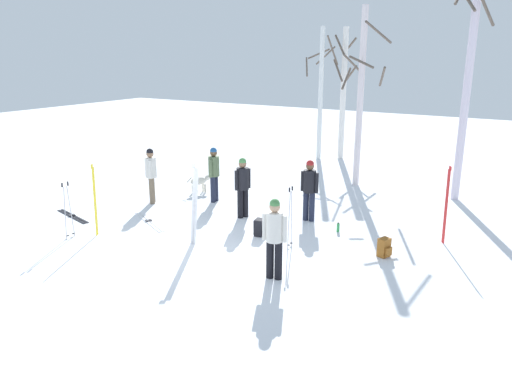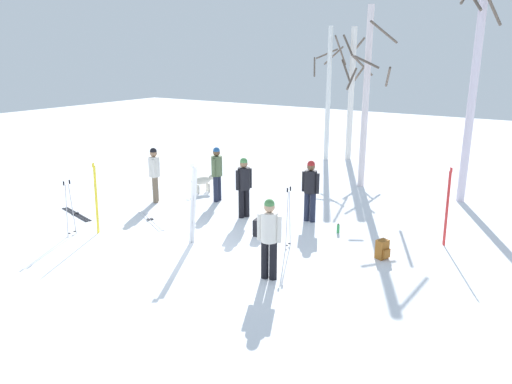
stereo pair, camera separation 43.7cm
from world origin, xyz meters
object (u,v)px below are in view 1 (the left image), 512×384
Objects in this scene: person_0 at (214,171)px; birch_tree_3 at (466,92)px; birch_tree_2 at (361,96)px; ski_pair_planted_1 at (446,205)px; ski_poles_0 at (68,208)px; birch_tree_0 at (321,91)px; birch_tree_1 at (344,91)px; ski_pair_planted_2 at (194,205)px; person_3 at (151,172)px; water_bottle_0 at (338,227)px; dog at (200,181)px; ski_pair_planted_0 at (95,200)px; backpack_1 at (260,228)px; person_1 at (274,234)px; ski_pair_lying_1 at (149,222)px; ski_pair_lying_0 at (73,216)px; backpack_0 at (384,248)px; person_4 at (243,184)px; person_2 at (309,186)px; ski_poles_1 at (290,215)px.

person_0 is 0.26× the size of birch_tree_3.
ski_pair_planted_1 is at bearing -47.87° from birch_tree_2.
birch_tree_3 reaches higher than ski_poles_0.
birch_tree_1 is at bearing 34.00° from birch_tree_0.
ski_pair_planted_2 reaches higher than person_0.
person_3 is 6.01m from water_bottle_0.
dog is at bearing 176.47° from ski_pair_planted_1.
backpack_1 is (3.61, 2.07, -0.70)m from ski_pair_planted_0.
person_1 reaches higher than ski_pair_lying_1.
dog is 0.50× the size of ski_pair_lying_0.
birch_tree_1 is at bearing 93.71° from ski_pair_planted_2.
ski_pair_lying_1 is 3.98× the size of backpack_1.
ski_pair_planted_1 is 4.37× the size of backpack_1.
water_bottle_0 is 9.60m from birch_tree_0.
birch_tree_2 is (-2.75, 5.73, 2.89)m from backpack_0.
dog is 8.75m from birch_tree_3.
birch_tree_2 reaches higher than water_bottle_0.
backpack_0 reaches higher than ski_pair_lying_1.
backpack_1 is (1.16, -1.02, -0.77)m from person_4.
ski_pair_planted_1 is at bearing 25.36° from backpack_1.
person_2 is at bearing -67.79° from birch_tree_0.
birch_tree_1 reaches higher than ski_poles_1.
birch_tree_0 reaches higher than ski_poles_1.
birch_tree_2 is at bearing 86.45° from backpack_1.
ski_pair_lying_1 is at bearing -174.62° from ski_poles_1.
ski_poles_0 is 0.96× the size of ski_poles_1.
ski_poles_0 is at bearing -93.43° from dog.
ski_pair_planted_0 is 11.14m from birch_tree_3.
person_2 is 2.07× the size of dog.
person_3 reaches higher than ski_poles_0.
ski_pair_planted_1 is at bearing 35.67° from ski_poles_1.
ski_pair_lying_0 is (-4.19, -2.47, -0.97)m from person_4.
person_1 is 4.00m from person_4.
ski_pair_planted_2 is (2.57, 0.77, 0.08)m from ski_pair_planted_0.
person_4 is at bearing -134.05° from birch_tree_3.
birch_tree_0 is at bearing 109.77° from person_1.
ski_pair_lying_0 is 0.28× the size of birch_tree_2.
person_4 is 0.98× the size of ski_pair_lying_1.
birch_tree_0 is at bearing 131.67° from ski_pair_planted_1.
backpack_0 is (6.74, 2.38, -0.70)m from ski_pair_planted_0.
ski_poles_1 is at bearing -111.04° from water_bottle_0.
ski_pair_lying_0 is at bearing -151.81° from person_2.
person_2 is 0.26× the size of birch_tree_3.
ski_pair_lying_0 is (-1.73, 0.61, -0.91)m from ski_pair_planted_0.
person_2 is (-0.95, 3.68, 0.00)m from person_1.
birch_tree_3 is at bearing 48.07° from ski_poles_0.
backpack_1 is at bearing -9.75° from person_3.
ski_pair_lying_0 is 0.25× the size of birch_tree_3.
water_bottle_0 is at bearing 32.75° from ski_pair_planted_0.
ski_pair_planted_1 is 3.80m from ski_poles_1.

